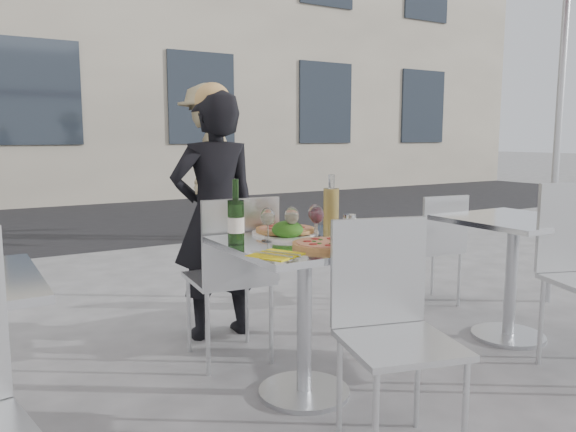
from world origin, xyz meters
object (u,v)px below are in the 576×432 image
wineglass_white_b (292,217)px  wineglass_white_a (268,218)px  sugar_shaker (349,225)px  wineglass_red_a (317,216)px  wineglass_red_b (315,214)px  pizza_near (326,244)px  pedestrian_b (208,163)px  main_table (304,285)px  chair_far (234,266)px  salad_plate (288,231)px  napkin_left (276,254)px  woman_diner (215,216)px  napkin_right (376,241)px  wine_bottle (236,220)px  chair_near (390,315)px  side_chair_rfar (436,241)px  carafe (331,208)px  pizza_far (285,231)px  side_table_right (513,252)px

wineglass_white_b → wineglass_white_a: bearing=160.9°
sugar_shaker → wineglass_red_a: size_ratio=0.68×
wineglass_red_b → pizza_near: bearing=-113.2°
pedestrian_b → sugar_shaker: size_ratio=17.34×
main_table → wineglass_white_a: wineglass_white_a is taller
chair_far → salad_plate: 0.48m
wineglass_red_a → napkin_left: (-0.35, -0.23, -0.11)m
woman_diner → napkin_right: bearing=106.6°
main_table → wineglass_red_b: bearing=36.7°
wine_bottle → pedestrian_b: bearing=68.7°
wineglass_white_a → chair_near: bearing=-72.6°
pizza_near → sugar_shaker: sugar_shaker is taller
chair_far → side_chair_rfar: chair_far is taller
woman_diner → wineglass_red_a: size_ratio=9.53×
woman_diner → carafe: (0.29, -0.81, 0.12)m
pizza_near → wineglass_red_a: bearing=67.8°
main_table → wineglass_white_b: wineglass_white_b is taller
carafe → sugar_shaker: 0.18m
wineglass_white_a → wineglass_red_b: 0.26m
sugar_shaker → woman_diner: bearing=106.2°
salad_plate → carafe: 0.32m
woman_diner → wine_bottle: 0.94m
chair_far → napkin_right: chair_far is taller
wine_bottle → napkin_right: size_ratio=1.42×
pizza_far → wineglass_white_b: (-0.06, -0.16, 0.09)m
side_table_right → wineglass_white_b: 1.57m
side_chair_rfar → wineglass_white_a: size_ratio=5.22×
salad_plate → wineglass_white_a: 0.13m
chair_near → wineglass_white_a: size_ratio=5.75×
main_table → carafe: size_ratio=2.59×
wineglass_red_a → side_chair_rfar: bearing=24.5°
main_table → napkin_right: (0.27, -0.19, 0.21)m
side_chair_rfar → wineglass_white_a: 1.88m
woman_diner → chair_near: bearing=95.3°
carafe → napkin_left: 0.66m
wineglass_red_b → salad_plate: bearing=176.5°
main_table → carafe: bearing=32.1°
wineglass_red_a → pedestrian_b: bearing=73.9°
side_table_right → pizza_far: (-1.48, 0.21, 0.23)m
side_table_right → woman_diner: bearing=147.4°
wineglass_white_a → wineglass_white_b: (0.11, -0.04, 0.00)m
napkin_right → sugar_shaker: bearing=83.5°
side_table_right → wineglass_red_a: (-1.42, 0.02, 0.32)m
carafe → pedestrian_b: bearing=75.9°
pizza_near → sugar_shaker: (0.25, 0.16, 0.04)m
pizza_far → main_table: bearing=-96.0°
side_table_right → pizza_far: 1.51m
sugar_shaker → napkin_left: sugar_shaker is taller
pizza_near → chair_near: bearing=-83.5°
wine_bottle → side_table_right: bearing=-2.8°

